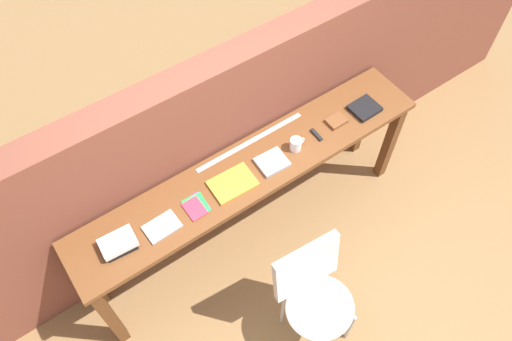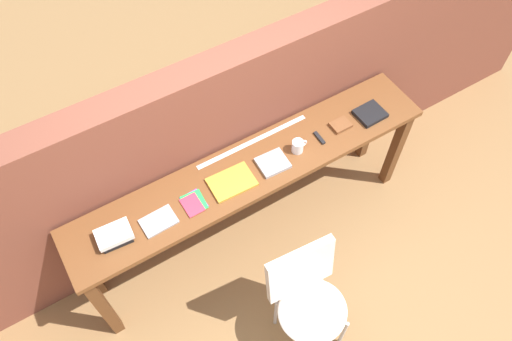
{
  "view_description": "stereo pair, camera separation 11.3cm",
  "coord_description": "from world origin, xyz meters",
  "px_view_note": "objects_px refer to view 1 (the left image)",
  "views": [
    {
      "loc": [
        -1.01,
        -1.19,
        3.5
      ],
      "look_at": [
        0.0,
        0.25,
        0.9
      ],
      "focal_mm": 35.0,
      "sensor_mm": 36.0,
      "label": 1
    },
    {
      "loc": [
        -0.92,
        -1.25,
        3.5
      ],
      "look_at": [
        0.0,
        0.25,
        0.9
      ],
      "focal_mm": 35.0,
      "sensor_mm": 36.0,
      "label": 2
    }
  ],
  "objects_px": {
    "pamphlet_pile_colourful": "(196,206)",
    "multitool_folded": "(316,135)",
    "book_repair_rightmost": "(365,108)",
    "book_stack_leftmost": "(119,244)",
    "magazine_cycling": "(162,227)",
    "leather_journal_brown": "(336,121)",
    "chair_white_moulded": "(315,293)",
    "book_open_centre": "(233,183)",
    "mug": "(296,144)"
  },
  "relations": [
    {
      "from": "magazine_cycling",
      "to": "book_stack_leftmost",
      "type": "bearing_deg",
      "value": 171.13
    },
    {
      "from": "magazine_cycling",
      "to": "book_repair_rightmost",
      "type": "distance_m",
      "value": 1.59
    },
    {
      "from": "magazine_cycling",
      "to": "leather_journal_brown",
      "type": "xyz_separation_m",
      "value": [
        1.36,
        0.03,
        0.0
      ]
    },
    {
      "from": "magazine_cycling",
      "to": "book_repair_rightmost",
      "type": "relative_size",
      "value": 1.07
    },
    {
      "from": "pamphlet_pile_colourful",
      "to": "mug",
      "type": "height_order",
      "value": "mug"
    },
    {
      "from": "magazine_cycling",
      "to": "leather_journal_brown",
      "type": "height_order",
      "value": "leather_journal_brown"
    },
    {
      "from": "chair_white_moulded",
      "to": "leather_journal_brown",
      "type": "xyz_separation_m",
      "value": [
        0.77,
        0.78,
        0.37
      ]
    },
    {
      "from": "book_stack_leftmost",
      "to": "pamphlet_pile_colourful",
      "type": "distance_m",
      "value": 0.49
    },
    {
      "from": "book_stack_leftmost",
      "to": "mug",
      "type": "height_order",
      "value": "mug"
    },
    {
      "from": "book_open_centre",
      "to": "book_repair_rightmost",
      "type": "relative_size",
      "value": 1.46
    },
    {
      "from": "pamphlet_pile_colourful",
      "to": "leather_journal_brown",
      "type": "relative_size",
      "value": 1.3
    },
    {
      "from": "chair_white_moulded",
      "to": "book_repair_rightmost",
      "type": "distance_m",
      "value": 1.3
    },
    {
      "from": "multitool_folded",
      "to": "leather_journal_brown",
      "type": "height_order",
      "value": "leather_journal_brown"
    },
    {
      "from": "multitool_folded",
      "to": "book_open_centre",
      "type": "bearing_deg",
      "value": -179.92
    },
    {
      "from": "book_stack_leftmost",
      "to": "multitool_folded",
      "type": "height_order",
      "value": "book_stack_leftmost"
    },
    {
      "from": "multitool_folded",
      "to": "leather_journal_brown",
      "type": "xyz_separation_m",
      "value": [
        0.18,
        0.01,
        0.0
      ]
    },
    {
      "from": "mug",
      "to": "leather_journal_brown",
      "type": "distance_m",
      "value": 0.36
    },
    {
      "from": "pamphlet_pile_colourful",
      "to": "multitool_folded",
      "type": "height_order",
      "value": "multitool_folded"
    },
    {
      "from": "chair_white_moulded",
      "to": "book_open_centre",
      "type": "relative_size",
      "value": 3.19
    },
    {
      "from": "multitool_folded",
      "to": "book_repair_rightmost",
      "type": "xyz_separation_m",
      "value": [
        0.41,
        -0.01,
        0.01
      ]
    },
    {
      "from": "pamphlet_pile_colourful",
      "to": "book_open_centre",
      "type": "height_order",
      "value": "book_open_centre"
    },
    {
      "from": "book_repair_rightmost",
      "to": "pamphlet_pile_colourful",
      "type": "bearing_deg",
      "value": 178.39
    },
    {
      "from": "book_open_centre",
      "to": "book_repair_rightmost",
      "type": "distance_m",
      "value": 1.08
    },
    {
      "from": "book_stack_leftmost",
      "to": "magazine_cycling",
      "type": "xyz_separation_m",
      "value": [
        0.26,
        -0.03,
        -0.03
      ]
    },
    {
      "from": "book_open_centre",
      "to": "multitool_folded",
      "type": "relative_size",
      "value": 2.54
    },
    {
      "from": "book_open_centre",
      "to": "mug",
      "type": "xyz_separation_m",
      "value": [
        0.49,
        -0.0,
        0.04
      ]
    },
    {
      "from": "multitool_folded",
      "to": "book_repair_rightmost",
      "type": "bearing_deg",
      "value": -1.84
    },
    {
      "from": "magazine_cycling",
      "to": "book_repair_rightmost",
      "type": "height_order",
      "value": "book_repair_rightmost"
    },
    {
      "from": "pamphlet_pile_colourful",
      "to": "leather_journal_brown",
      "type": "bearing_deg",
      "value": 1.1
    },
    {
      "from": "chair_white_moulded",
      "to": "book_stack_leftmost",
      "type": "distance_m",
      "value": 1.22
    },
    {
      "from": "book_repair_rightmost",
      "to": "multitool_folded",
      "type": "bearing_deg",
      "value": 176.75
    },
    {
      "from": "chair_white_moulded",
      "to": "magazine_cycling",
      "type": "bearing_deg",
      "value": 128.37
    },
    {
      "from": "pamphlet_pile_colourful",
      "to": "leather_journal_brown",
      "type": "height_order",
      "value": "leather_journal_brown"
    },
    {
      "from": "multitool_folded",
      "to": "book_repair_rightmost",
      "type": "relative_size",
      "value": 0.57
    },
    {
      "from": "chair_white_moulded",
      "to": "multitool_folded",
      "type": "relative_size",
      "value": 8.1
    },
    {
      "from": "chair_white_moulded",
      "to": "multitool_folded",
      "type": "bearing_deg",
      "value": 52.68
    },
    {
      "from": "pamphlet_pile_colourful",
      "to": "multitool_folded",
      "type": "relative_size",
      "value": 1.53
    },
    {
      "from": "book_stack_leftmost",
      "to": "book_repair_rightmost",
      "type": "height_order",
      "value": "book_stack_leftmost"
    },
    {
      "from": "book_stack_leftmost",
      "to": "book_open_centre",
      "type": "xyz_separation_m",
      "value": [
        0.77,
        -0.02,
        -0.03
      ]
    },
    {
      "from": "chair_white_moulded",
      "to": "book_repair_rightmost",
      "type": "height_order",
      "value": "book_repair_rightmost"
    },
    {
      "from": "pamphlet_pile_colourful",
      "to": "book_stack_leftmost",
      "type": "bearing_deg",
      "value": 177.16
    },
    {
      "from": "pamphlet_pile_colourful",
      "to": "multitool_folded",
      "type": "distance_m",
      "value": 0.94
    },
    {
      "from": "book_stack_leftmost",
      "to": "leather_journal_brown",
      "type": "bearing_deg",
      "value": -0.1
    },
    {
      "from": "book_repair_rightmost",
      "to": "mug",
      "type": "bearing_deg",
      "value": 177.75
    },
    {
      "from": "book_stack_leftmost",
      "to": "mug",
      "type": "distance_m",
      "value": 1.26
    },
    {
      "from": "multitool_folded",
      "to": "mug",
      "type": "bearing_deg",
      "value": -178.52
    },
    {
      "from": "book_open_centre",
      "to": "multitool_folded",
      "type": "height_order",
      "value": "book_open_centre"
    },
    {
      "from": "book_stack_leftmost",
      "to": "magazine_cycling",
      "type": "height_order",
      "value": "book_stack_leftmost"
    },
    {
      "from": "chair_white_moulded",
      "to": "book_open_centre",
      "type": "xyz_separation_m",
      "value": [
        -0.09,
        0.76,
        0.36
      ]
    },
    {
      "from": "multitool_folded",
      "to": "leather_journal_brown",
      "type": "bearing_deg",
      "value": 4.07
    }
  ]
}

